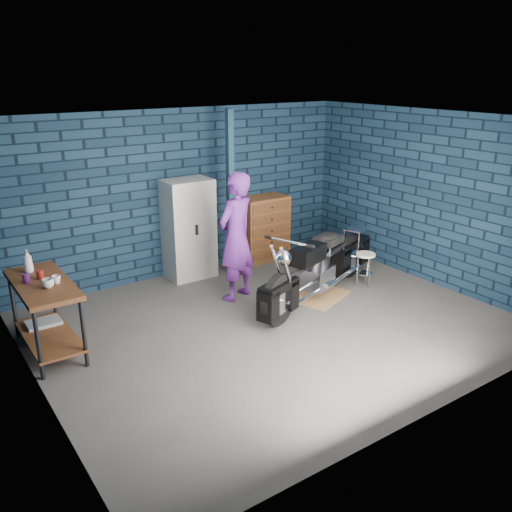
{
  "coord_description": "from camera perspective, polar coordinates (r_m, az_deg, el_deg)",
  "views": [
    {
      "loc": [
        -3.95,
        -5.32,
        3.31
      ],
      "look_at": [
        -0.08,
        0.3,
        0.91
      ],
      "focal_mm": 38.0,
      "sensor_mm": 36.0,
      "label": 1
    }
  ],
  "objects": [
    {
      "name": "ground",
      "position": [
        7.4,
        1.87,
        -7.2
      ],
      "size": [
        6.0,
        6.0,
        0.0
      ],
      "primitive_type": "plane",
      "color": "#4A4845",
      "rests_on": "ground"
    },
    {
      "name": "room_walls",
      "position": [
        7.21,
        -0.59,
        8.13
      ],
      "size": [
        6.02,
        5.01,
        2.71
      ],
      "color": "#0E1F30",
      "rests_on": "ground"
    },
    {
      "name": "support_post",
      "position": [
        8.77,
        -2.71,
        6.43
      ],
      "size": [
        0.1,
        0.1,
        2.7
      ],
      "primitive_type": "cube",
      "color": "#132E3C",
      "rests_on": "ground"
    },
    {
      "name": "workbench",
      "position": [
        7.03,
        -21.18,
        -5.99
      ],
      "size": [
        0.6,
        1.4,
        0.91
      ],
      "primitive_type": "cube",
      "color": "brown",
      "rests_on": "ground"
    },
    {
      "name": "drip_mat",
      "position": [
        8.32,
        6.68,
        -4.18
      ],
      "size": [
        1.06,
        0.93,
        0.01
      ],
      "primitive_type": "cube",
      "rotation": [
        0.0,
        0.0,
        0.35
      ],
      "color": "olive",
      "rests_on": "ground"
    },
    {
      "name": "motorcycle",
      "position": [
        8.11,
        6.83,
        -0.54
      ],
      "size": [
        2.65,
        1.55,
        1.13
      ],
      "primitive_type": null,
      "rotation": [
        0.0,
        0.0,
        0.35
      ],
      "color": "black",
      "rests_on": "ground"
    },
    {
      "name": "person",
      "position": [
        7.89,
        -2.14,
        2.01
      ],
      "size": [
        0.82,
        0.68,
        1.91
      ],
      "primitive_type": "imported",
      "rotation": [
        0.0,
        0.0,
        3.5
      ],
      "color": "#5B217D",
      "rests_on": "ground"
    },
    {
      "name": "storage_bin",
      "position": [
        7.47,
        -21.36,
        -7.28
      ],
      "size": [
        0.41,
        0.29,
        0.26
      ],
      "primitive_type": "cube",
      "color": "gray",
      "rests_on": "ground"
    },
    {
      "name": "locker",
      "position": [
        8.84,
        -7.08,
        2.82
      ],
      "size": [
        0.76,
        0.54,
        1.63
      ],
      "primitive_type": "cube",
      "color": "beige",
      "rests_on": "ground"
    },
    {
      "name": "tool_chest",
      "position": [
        9.65,
        0.84,
        2.91
      ],
      "size": [
        0.86,
        0.48,
        1.15
      ],
      "primitive_type": "cube",
      "color": "brown",
      "rests_on": "ground"
    },
    {
      "name": "shop_stool",
      "position": [
        8.71,
        11.38,
        -1.43
      ],
      "size": [
        0.39,
        0.39,
        0.54
      ],
      "primitive_type": null,
      "rotation": [
        0.0,
        0.0,
        0.38
      ],
      "color": "beige",
      "rests_on": "ground"
    },
    {
      "name": "cup_a",
      "position": [
        6.63,
        -21.05,
        -2.71
      ],
      "size": [
        0.15,
        0.15,
        0.11
      ],
      "primitive_type": "imported",
      "rotation": [
        0.0,
        0.0,
        0.1
      ],
      "color": "beige",
      "rests_on": "workbench"
    },
    {
      "name": "cup_b",
      "position": [
        6.73,
        -20.27,
        -2.34
      ],
      "size": [
        0.14,
        0.14,
        0.1
      ],
      "primitive_type": "imported",
      "rotation": [
        0.0,
        0.0,
        -0.43
      ],
      "color": "beige",
      "rests_on": "workbench"
    },
    {
      "name": "mug_purple",
      "position": [
        6.88,
        -23.06,
        -2.18
      ],
      "size": [
        0.1,
        0.1,
        0.11
      ],
      "primitive_type": "cylinder",
      "rotation": [
        0.0,
        0.0,
        0.36
      ],
      "color": "#4D1861",
      "rests_on": "workbench"
    },
    {
      "name": "mug_red",
      "position": [
        6.95,
        -21.79,
        -1.82
      ],
      "size": [
        0.08,
        0.08,
        0.11
      ],
      "primitive_type": "cylinder",
      "rotation": [
        0.0,
        0.0,
        -0.08
      ],
      "color": "maroon",
      "rests_on": "workbench"
    },
    {
      "name": "bottle",
      "position": [
        7.19,
        -22.9,
        -0.47
      ],
      "size": [
        0.11,
        0.11,
        0.29
      ],
      "primitive_type": "imported",
      "rotation": [
        0.0,
        0.0,
        -0.01
      ],
      "color": "gray",
      "rests_on": "workbench"
    }
  ]
}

